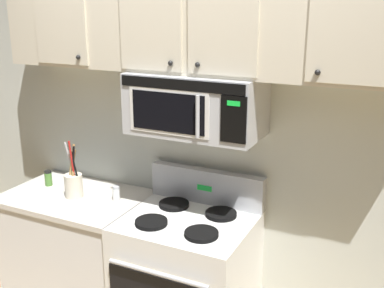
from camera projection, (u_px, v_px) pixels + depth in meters
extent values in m
cube|color=silver|center=(213.00, 132.00, 2.97)|extent=(5.20, 0.10, 2.70)
cube|color=white|center=(187.00, 286.00, 2.91)|extent=(0.76, 0.64, 0.90)
cylinder|color=#B7BABF|center=(157.00, 274.00, 2.52)|extent=(0.61, 0.03, 0.03)
cube|color=#B7BABF|center=(207.00, 186.00, 2.99)|extent=(0.76, 0.07, 0.22)
cube|color=#19D83F|center=(204.00, 188.00, 2.96)|extent=(0.10, 0.00, 0.04)
cylinder|color=black|center=(151.00, 222.00, 2.73)|extent=(0.19, 0.19, 0.02)
cylinder|color=black|center=(201.00, 234.00, 2.59)|extent=(0.19, 0.19, 0.02)
cylinder|color=black|center=(174.00, 204.00, 2.97)|extent=(0.19, 0.19, 0.02)
cylinder|color=black|center=(221.00, 214.00, 2.83)|extent=(0.19, 0.19, 0.02)
cube|color=#B7BABF|center=(196.00, 104.00, 2.69)|extent=(0.76, 0.39, 0.35)
cube|color=black|center=(180.00, 85.00, 2.48)|extent=(0.73, 0.01, 0.06)
cube|color=white|center=(168.00, 112.00, 2.56)|extent=(0.49, 0.01, 0.25)
cube|color=black|center=(168.00, 112.00, 2.56)|extent=(0.44, 0.01, 0.22)
cube|color=black|center=(233.00, 120.00, 2.40)|extent=(0.14, 0.01, 0.25)
cube|color=#19D83F|center=(234.00, 103.00, 2.37)|extent=(0.07, 0.00, 0.03)
cylinder|color=#B7BABF|center=(198.00, 117.00, 2.46)|extent=(0.02, 0.02, 0.23)
cube|color=beige|center=(199.00, 23.00, 2.59)|extent=(2.50, 0.33, 0.55)
cube|color=beige|center=(60.00, 21.00, 2.79)|extent=(0.38, 0.01, 0.51)
sphere|color=black|center=(78.00, 57.00, 2.78)|extent=(0.03, 0.03, 0.03)
cube|color=beige|center=(150.00, 23.00, 2.53)|extent=(0.38, 0.01, 0.51)
sphere|color=black|center=(170.00, 63.00, 2.52)|extent=(0.03, 0.03, 0.03)
cube|color=beige|center=(222.00, 25.00, 2.35)|extent=(0.38, 0.01, 0.51)
sphere|color=black|center=(197.00, 65.00, 2.45)|extent=(0.03, 0.03, 0.03)
cube|color=beige|center=(351.00, 28.00, 2.09)|extent=(0.38, 0.01, 0.51)
sphere|color=black|center=(318.00, 72.00, 2.19)|extent=(0.03, 0.03, 0.03)
cube|color=silver|center=(80.00, 257.00, 3.28)|extent=(0.90, 0.62, 0.86)
cube|color=beige|center=(75.00, 197.00, 3.15)|extent=(0.93, 0.65, 0.03)
cylinder|color=beige|center=(74.00, 186.00, 3.09)|extent=(0.12, 0.12, 0.16)
cylinder|color=black|center=(75.00, 169.00, 3.03)|extent=(0.05, 0.03, 0.24)
cylinder|color=silver|center=(71.00, 163.00, 3.07)|extent=(0.06, 0.04, 0.29)
cylinder|color=olive|center=(72.00, 167.00, 3.06)|extent=(0.09, 0.02, 0.24)
cylinder|color=black|center=(73.00, 166.00, 3.03)|extent=(0.06, 0.02, 0.27)
cylinder|color=#A87A47|center=(73.00, 165.00, 3.04)|extent=(0.03, 0.08, 0.27)
cylinder|color=red|center=(72.00, 163.00, 3.02)|extent=(0.02, 0.05, 0.31)
cylinder|color=tan|center=(71.00, 168.00, 3.06)|extent=(0.03, 0.06, 0.23)
cylinder|color=white|center=(116.00, 195.00, 3.04)|extent=(0.05, 0.05, 0.08)
cylinder|color=#B7BABF|center=(116.00, 188.00, 3.03)|extent=(0.04, 0.04, 0.02)
cylinder|color=#4C7F33|center=(48.00, 179.00, 3.29)|extent=(0.05, 0.05, 0.09)
cylinder|color=black|center=(48.00, 172.00, 3.27)|extent=(0.05, 0.05, 0.02)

